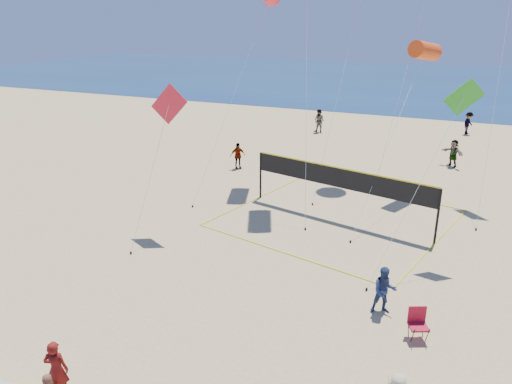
% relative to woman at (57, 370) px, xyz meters
% --- Properties ---
extents(ground, '(120.00, 120.00, 0.00)m').
position_rel_woman_xyz_m(ground, '(2.68, 2.23, -0.82)').
color(ground, tan).
rests_on(ground, ground).
extents(ocean, '(140.00, 50.00, 0.03)m').
position_rel_woman_xyz_m(ocean, '(2.68, 64.23, -0.80)').
color(ocean, navy).
rests_on(ocean, ground).
extents(woman, '(0.69, 0.57, 1.63)m').
position_rel_woman_xyz_m(woman, '(0.00, 0.00, 0.00)').
color(woman, '#63100D').
rests_on(woman, ground).
extents(bystander_a, '(0.93, 0.82, 1.59)m').
position_rel_woman_xyz_m(bystander_a, '(6.79, 6.92, -0.02)').
color(bystander_a, navy).
rests_on(bystander_a, ground).
extents(far_person_0, '(0.96, 0.91, 1.60)m').
position_rel_woman_xyz_m(far_person_0, '(-4.04, 19.23, -0.02)').
color(far_person_0, gray).
rests_on(far_person_0, ground).
extents(far_person_1, '(1.55, 1.34, 1.69)m').
position_rel_woman_xyz_m(far_person_1, '(8.04, 24.80, 0.03)').
color(far_person_1, gray).
rests_on(far_person_1, ground).
extents(far_person_3, '(1.01, 0.86, 1.83)m').
position_rel_woman_xyz_m(far_person_3, '(-2.16, 30.46, 0.10)').
color(far_person_3, gray).
rests_on(far_person_3, ground).
extents(far_person_4, '(1.04, 1.27, 1.72)m').
position_rel_woman_xyz_m(far_person_4, '(8.71, 34.48, 0.04)').
color(far_person_4, gray).
rests_on(far_person_4, ground).
extents(camp_chair, '(0.68, 0.78, 1.09)m').
position_rel_woman_xyz_m(camp_chair, '(7.93, 5.98, -0.26)').
color(camp_chair, '#A41226').
rests_on(camp_chair, ground).
extents(volleyball_net, '(11.10, 10.99, 2.46)m').
position_rel_woman_xyz_m(volleyball_net, '(3.56, 13.97, 0.87)').
color(volleyball_net, black).
rests_on(volleyball_net, ground).
extents(kite_2, '(2.28, 9.00, 7.80)m').
position_rel_woman_xyz_m(kite_2, '(6.14, 19.42, 6.42)').
color(kite_2, '#E84611').
rests_on(kite_2, ground).
extents(kite_3, '(1.79, 3.27, 6.36)m').
position_rel_woman_xyz_m(kite_3, '(-2.92, 10.11, 4.46)').
color(kite_3, red).
rests_on(kite_3, ground).
extents(kite_4, '(2.94, 4.42, 6.88)m').
position_rel_woman_xyz_m(kite_4, '(8.13, 11.96, 4.97)').
color(kite_4, green).
rests_on(kite_4, ground).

